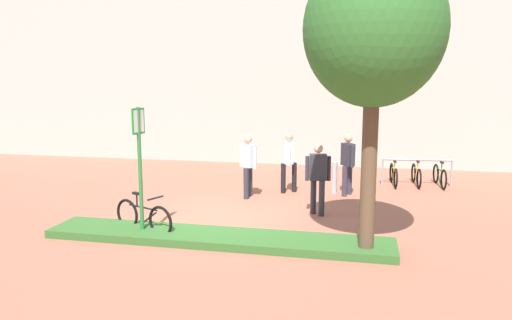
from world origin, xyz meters
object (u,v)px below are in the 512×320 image
tree_sidewalk (374,31)px  bike_at_sign (143,217)px  parking_sign_post (139,154)px  person_casual_tan (289,159)px  bollard_steel (334,178)px  person_shirt_white (248,162)px  bike_rack_cluster (416,174)px  person_suited_dark (318,174)px  person_suited_navy (348,161)px

tree_sidewalk → bike_at_sign: 5.90m
parking_sign_post → person_casual_tan: size_ratio=1.55×
bollard_steel → person_casual_tan: (-1.29, -0.14, 0.53)m
parking_sign_post → person_shirt_white: (1.36, 3.79, -0.75)m
bike_rack_cluster → bollard_steel: bearing=-146.5°
tree_sidewalk → bike_rack_cluster: bearing=76.7°
tree_sidewalk → person_suited_dark: (-1.13, 2.57, -3.05)m
parking_sign_post → person_suited_dark: parking_sign_post is taller
bike_at_sign → person_casual_tan: bearing=60.8°
bollard_steel → bike_rack_cluster: bearing=33.5°
tree_sidewalk → person_suited_dark: tree_sidewalk is taller
tree_sidewalk → person_casual_tan: 6.05m
bike_at_sign → person_shirt_white: 3.88m
person_casual_tan → bike_at_sign: bearing=-119.2°
bike_at_sign → person_shirt_white: person_shirt_white is taller
parking_sign_post → person_shirt_white: parking_sign_post is taller
bike_rack_cluster → person_suited_navy: size_ratio=1.22×
person_suited_dark → bollard_steel: bearing=83.4°
person_shirt_white → person_casual_tan: 1.31m
person_suited_navy → person_suited_dark: bearing=-106.1°
tree_sidewalk → bollard_steel: size_ratio=6.02×
tree_sidewalk → bike_rack_cluster: (1.53, 6.48, -3.68)m
bike_rack_cluster → person_shirt_white: person_shirt_white is taller
tree_sidewalk → person_shirt_white: size_ratio=3.15×
parking_sign_post → person_shirt_white: 4.09m
person_casual_tan → tree_sidewalk: bearing=-65.7°
parking_sign_post → person_suited_dark: 4.24m
tree_sidewalk → person_casual_tan: bearing=114.3°
bike_rack_cluster → person_casual_tan: (-3.68, -1.72, 0.63)m
bollard_steel → person_suited_navy: 0.66m
bollard_steel → person_suited_navy: person_suited_navy is taller
person_casual_tan → person_suited_dark: bearing=-65.0°
tree_sidewalk → bike_at_sign: bearing=175.4°
person_suited_dark → person_casual_tan: same height
parking_sign_post → bike_rack_cluster: bearing=46.4°
bike_rack_cluster → person_suited_dark: 4.77m
tree_sidewalk → person_suited_navy: size_ratio=3.15×
tree_sidewalk → person_casual_tan: (-2.15, 4.76, -3.05)m
parking_sign_post → person_casual_tan: parking_sign_post is taller
bollard_steel → person_casual_tan: 1.40m
bike_at_sign → person_suited_navy: 6.02m
bollard_steel → person_suited_navy: bearing=-23.4°
bike_at_sign → parking_sign_post: bearing=-71.2°
bike_rack_cluster → person_suited_navy: 2.75m
person_shirt_white → person_suited_dark: bearing=-33.8°
person_shirt_white → person_suited_dark: (2.03, -1.35, 0.00)m
parking_sign_post → bike_at_sign: size_ratio=1.70×
bike_rack_cluster → person_suited_navy: bearing=-139.4°
tree_sidewalk → person_shirt_white: 5.89m
person_shirt_white → person_suited_dark: same height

